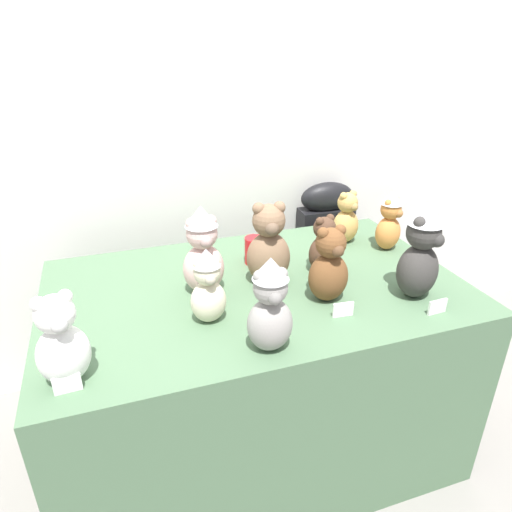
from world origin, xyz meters
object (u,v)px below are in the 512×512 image
at_px(teddy_bear_charcoal, 421,252).
at_px(teddy_bear_cream, 208,287).
at_px(teddy_bear_mocha, 269,246).
at_px(teddy_bear_ginger, 390,221).
at_px(teddy_bear_snow, 61,342).
at_px(teddy_bear_honey, 346,219).
at_px(teddy_bear_ash, 270,306).
at_px(instrument_case, 322,266).
at_px(teddy_bear_blush, 203,251).
at_px(party_cup_red, 255,250).
at_px(teddy_bear_chestnut, 329,266).
at_px(teddy_bear_cocoa, 323,246).
at_px(display_table, 256,370).

distance_m(teddy_bear_charcoal, teddy_bear_cream, 0.73).
bearing_deg(teddy_bear_mocha, teddy_bear_ginger, 19.28).
bearing_deg(teddy_bear_snow, teddy_bear_honey, 12.03).
bearing_deg(teddy_bear_charcoal, teddy_bear_ginger, 47.64).
height_order(teddy_bear_ash, teddy_bear_charcoal, teddy_bear_charcoal).
height_order(instrument_case, teddy_bear_ash, teddy_bear_ash).
bearing_deg(instrument_case, teddy_bear_blush, -140.25).
distance_m(teddy_bear_blush, party_cup_red, 0.31).
xyz_separation_m(teddy_bear_blush, teddy_bear_honey, (0.69, 0.23, -0.05)).
height_order(teddy_bear_chestnut, party_cup_red, teddy_bear_chestnut).
height_order(teddy_bear_cream, teddy_bear_cocoa, teddy_bear_cream).
relative_size(teddy_bear_honey, party_cup_red, 2.12).
bearing_deg(teddy_bear_cocoa, teddy_bear_cream, -177.39).
bearing_deg(teddy_bear_honey, teddy_bear_cocoa, -149.97).
distance_m(display_table, teddy_bear_ash, 0.66).
relative_size(teddy_bear_charcoal, teddy_bear_snow, 1.30).
bearing_deg(teddy_bear_mocha, teddy_bear_charcoal, -21.39).
bearing_deg(teddy_bear_chestnut, display_table, 136.84).
relative_size(teddy_bear_cocoa, teddy_bear_ginger, 0.89).
height_order(teddy_bear_cream, teddy_bear_mocha, teddy_bear_mocha).
xyz_separation_m(teddy_bear_chestnut, teddy_bear_cocoa, (0.08, 0.20, -0.02)).
xyz_separation_m(teddy_bear_cream, teddy_bear_cocoa, (0.50, 0.20, -0.02)).
relative_size(teddy_bear_ginger, teddy_bear_snow, 0.97).
height_order(teddy_bear_blush, teddy_bear_cocoa, teddy_bear_blush).
xyz_separation_m(display_table, teddy_bear_ginger, (0.64, 0.13, 0.52)).
bearing_deg(teddy_bear_ash, teddy_bear_mocha, 74.17).
bearing_deg(teddy_bear_snow, teddy_bear_blush, 22.77).
height_order(teddy_bear_cocoa, teddy_bear_ginger, teddy_bear_ginger).
height_order(teddy_bear_chestnut, teddy_bear_ginger, teddy_bear_chestnut).
distance_m(teddy_bear_chestnut, teddy_bear_mocha, 0.24).
relative_size(display_table, teddy_bear_charcoal, 4.37).
bearing_deg(teddy_bear_mocha, teddy_bear_cocoa, 12.25).
relative_size(display_table, teddy_bear_ginger, 5.86).
relative_size(teddy_bear_cream, teddy_bear_snow, 0.95).
relative_size(teddy_bear_charcoal, teddy_bear_honey, 1.48).
distance_m(teddy_bear_chestnut, teddy_bear_snow, 0.85).
relative_size(teddy_bear_ginger, teddy_bear_mocha, 0.82).
distance_m(teddy_bear_honey, teddy_bear_ginger, 0.18).
xyz_separation_m(teddy_bear_chestnut, teddy_bear_blush, (-0.39, 0.19, 0.03)).
height_order(teddy_bear_snow, teddy_bear_mocha, teddy_bear_mocha).
bearing_deg(teddy_bear_honey, party_cup_red, 174.00).
distance_m(teddy_bear_cocoa, teddy_bear_snow, 0.99).
bearing_deg(teddy_bear_ash, teddy_bear_snow, 179.35).
bearing_deg(teddy_bear_honey, teddy_bear_blush, -176.74).
relative_size(teddy_bear_honey, teddy_bear_snow, 0.88).
relative_size(instrument_case, teddy_bear_blush, 2.95).
xyz_separation_m(display_table, teddy_bear_blush, (-0.19, 0.02, 0.55)).
bearing_deg(teddy_bear_snow, teddy_bear_mocha, 11.32).
xyz_separation_m(teddy_bear_chestnut, party_cup_red, (-0.15, 0.35, -0.07)).
bearing_deg(instrument_case, teddy_bear_ash, -121.61).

